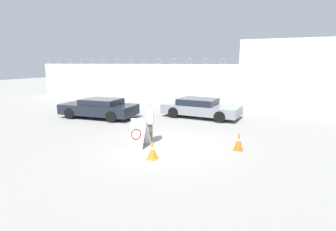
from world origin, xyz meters
TOP-DOWN VIEW (x-y plane):
  - ground_plane at (0.00, 0.00)m, footprint 90.00×90.00m
  - perimeter_wall at (-0.00, 11.15)m, footprint 36.00×0.30m
  - building_block at (4.72, 15.70)m, footprint 7.52×5.43m
  - barricade_sign at (-0.97, -0.49)m, footprint 0.70×0.84m
  - security_guard at (-0.76, 0.10)m, footprint 0.50×0.65m
  - traffic_cone_near at (2.73, 0.59)m, footprint 0.35×0.35m
  - traffic_cone_mid at (0.11, -1.48)m, footprint 0.37×0.37m
  - parked_car_front_coupe at (-5.85, 3.50)m, footprint 4.62×2.17m
  - parked_car_rear_sedan at (-0.25, 5.96)m, footprint 4.73×2.33m

SIDE VIEW (x-z plane):
  - ground_plane at x=0.00m, z-range 0.00..0.00m
  - traffic_cone_mid at x=0.11m, z-range 0.00..0.65m
  - traffic_cone_near at x=2.73m, z-range 0.00..0.71m
  - barricade_sign at x=-0.97m, z-range 0.00..1.11m
  - parked_car_rear_sedan at x=-0.25m, z-range 0.02..1.16m
  - parked_car_front_coupe at x=-5.85m, z-range 0.02..1.19m
  - security_guard at x=-0.76m, z-range 0.10..1.85m
  - perimeter_wall at x=0.00m, z-range -0.22..3.38m
  - building_block at x=4.72m, z-range 0.00..5.08m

